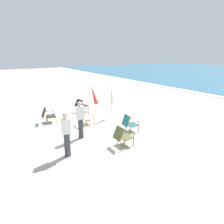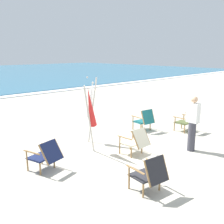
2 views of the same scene
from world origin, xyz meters
name	(u,v)px [view 1 (image 1 of 2)]	position (x,y,z in m)	size (l,w,h in m)	color
ground_plane	(85,127)	(0.00, 0.00, 0.00)	(80.00, 80.00, 0.00)	#B7AF9E
surf_band	(222,97)	(0.00, 12.50, 0.03)	(80.00, 1.10, 0.06)	white
beach_chair_mid_center	(85,116)	(-0.32, 0.16, 0.42)	(0.61, 0.77, 0.78)	beige
beach_chair_back_left	(129,123)	(1.68, 1.47, 0.43)	(0.66, 0.75, 0.82)	#196066
beach_chair_front_left	(48,115)	(-1.64, -1.37, 0.43)	(0.66, 0.76, 0.81)	#28282D
beach_chair_front_right	(122,135)	(2.71, 0.33, 0.43)	(0.62, 0.73, 0.80)	#515B33
beach_chair_back_right	(81,105)	(-2.64, 1.01, 0.42)	(0.75, 0.89, 0.77)	#19234C
umbrella_furled_white	(111,94)	(-0.49, 1.89, 1.38)	(0.42, 0.41, 2.11)	#B7B2A8
umbrella_furled_red	(93,94)	(-1.14, 1.11, 1.33)	(0.70, 0.47, 2.04)	#B7B2A8
person_near_chairs	(67,134)	(2.31, -1.81, 0.84)	(0.31, 0.39, 1.63)	#383842
person_by_waterline	(80,120)	(1.13, -0.74, 0.84)	(0.22, 0.35, 1.63)	#383842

